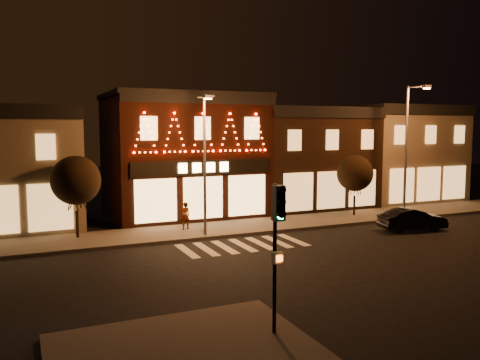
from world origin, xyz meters
TOP-DOWN VIEW (x-y plane):
  - ground at (0.00, 0.00)m, footprint 120.00×120.00m
  - sidewalk_far at (2.00, 8.00)m, footprint 44.00×4.00m
  - building_pulp at (0.00, 13.98)m, footprint 10.20×8.34m
  - building_right_a at (9.50, 13.99)m, footprint 9.20×8.28m
  - building_right_b at (18.50, 13.99)m, footprint 9.20×8.28m
  - traffic_signal_near at (-3.80, -6.75)m, footprint 0.31×0.44m
  - streetlamp_mid at (-1.15, 6.38)m, footprint 0.68×1.74m
  - streetlamp_right at (13.01, 6.35)m, footprint 0.55×1.97m
  - tree_left at (-7.63, 8.75)m, footprint 2.64×2.64m
  - tree_right at (10.19, 8.24)m, footprint 2.42×2.42m
  - dark_sedan at (10.72, 3.36)m, footprint 4.16×2.10m
  - pedestrian at (-1.67, 8.39)m, footprint 0.64×0.48m

SIDE VIEW (x-z plane):
  - ground at x=0.00m, z-range 0.00..0.00m
  - sidewalk_far at x=2.00m, z-range 0.00..0.15m
  - dark_sedan at x=10.72m, z-range 0.00..1.31m
  - pedestrian at x=-1.67m, z-range 0.15..1.74m
  - tree_right at x=10.19m, z-range 0.96..5.01m
  - traffic_signal_near at x=-3.80m, z-range 1.04..5.37m
  - tree_left at x=-7.63m, z-range 1.03..5.44m
  - building_right_a at x=9.50m, z-range 0.01..7.51m
  - building_right_b at x=18.50m, z-range 0.01..7.81m
  - building_pulp at x=0.00m, z-range 0.01..8.31m
  - streetlamp_mid at x=-1.15m, z-range 0.81..8.40m
  - streetlamp_right at x=13.01m, z-range 0.90..9.49m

